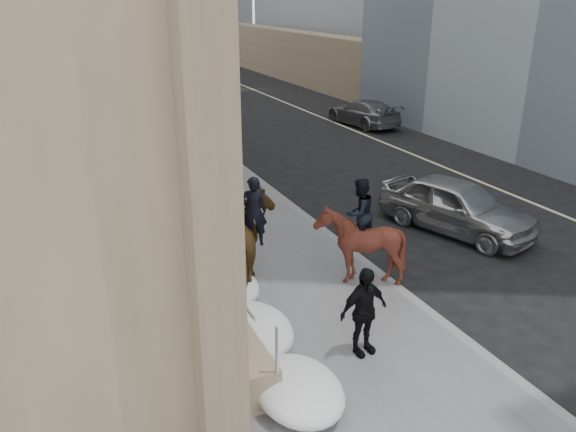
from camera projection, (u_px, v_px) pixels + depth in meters
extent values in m
plane|color=black|center=(318.00, 333.00, 12.08)|extent=(140.00, 140.00, 0.00)
cube|color=#515154|center=(194.00, 191.00, 20.55)|extent=(5.00, 80.00, 0.12)
cube|color=slate|center=(261.00, 182.00, 21.54)|extent=(0.24, 80.00, 0.12)
cube|color=#BFB78C|center=(428.00, 161.00, 24.55)|extent=(0.15, 70.00, 0.01)
cube|color=#7F6852|center=(97.00, 130.00, 28.04)|extent=(1.10, 44.00, 0.90)
cylinder|color=silver|center=(104.00, 112.00, 27.88)|extent=(0.06, 42.00, 0.06)
cube|color=black|center=(95.00, 76.00, 20.62)|extent=(0.20, 2.20, 4.50)
cube|color=#7F6852|center=(522.00, 106.00, 25.71)|extent=(2.00, 80.00, 4.00)
cylinder|color=#2D2D30|center=(231.00, 65.00, 23.59)|extent=(0.18, 0.18, 8.00)
cylinder|color=#2D2D30|center=(142.00, 36.00, 40.58)|extent=(0.18, 0.18, 8.00)
cylinder|color=#2D2D30|center=(186.00, 68.00, 30.79)|extent=(0.20, 0.20, 6.00)
cylinder|color=#2D2D30|center=(145.00, 15.00, 29.00)|extent=(4.00, 0.16, 0.16)
imported|color=black|center=(116.00, 26.00, 28.62)|extent=(0.18, 0.22, 1.10)
ellipsoid|color=silver|center=(254.00, 330.00, 11.36)|extent=(1.50, 2.10, 0.68)
ellipsoid|color=silver|center=(202.00, 251.00, 14.77)|extent=(1.60, 2.20, 0.72)
ellipsoid|color=silver|center=(165.00, 205.00, 18.14)|extent=(1.40, 2.00, 0.64)
ellipsoid|color=silver|center=(146.00, 170.00, 21.57)|extent=(1.70, 2.30, 0.76)
ellipsoid|color=silver|center=(126.00, 147.00, 24.95)|extent=(1.50, 2.10, 0.66)
imported|color=#452F14|center=(253.00, 245.00, 13.41)|extent=(1.99, 2.83, 2.18)
imported|color=black|center=(250.00, 212.00, 13.25)|extent=(0.73, 0.60, 1.72)
imported|color=#441B13|center=(360.00, 245.00, 13.66)|extent=(2.04, 2.17, 1.95)
imported|color=black|center=(358.00, 212.00, 13.49)|extent=(1.00, 0.88, 1.72)
imported|color=black|center=(364.00, 311.00, 10.89)|extent=(1.13, 0.58, 1.85)
imported|color=#9FA3A7|center=(456.00, 206.00, 16.98)|extent=(3.38, 5.21, 1.65)
imported|color=slate|center=(363.00, 112.00, 30.97)|extent=(2.51, 5.09, 1.42)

